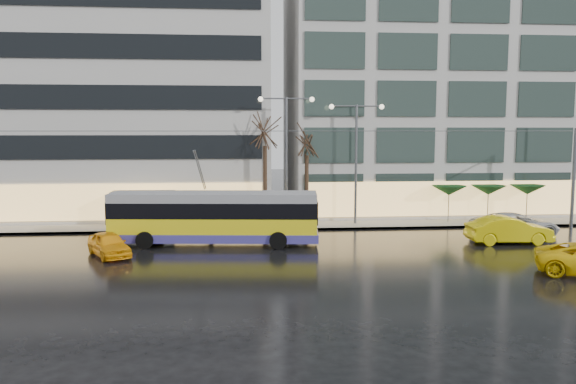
{
  "coord_description": "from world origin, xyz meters",
  "views": [
    {
      "loc": [
        -1.35,
        -28.7,
        6.85
      ],
      "look_at": [
        1.61,
        5.0,
        3.12
      ],
      "focal_mm": 35.0,
      "sensor_mm": 36.0,
      "label": 1
    }
  ],
  "objects": [
    {
      "name": "parasol_c",
      "position": [
        20.0,
        11.0,
        2.45
      ],
      "size": [
        2.5,
        2.5,
        2.65
      ],
      "color": "#595B60",
      "rests_on": "sidewalk"
    },
    {
      "name": "taxi_b",
      "position": [
        14.94,
        3.54,
        0.82
      ],
      "size": [
        5.06,
        1.9,
        1.65
      ],
      "primitive_type": "imported",
      "rotation": [
        0.0,
        0.0,
        1.54
      ],
      "color": "yellow",
      "rests_on": "ground"
    },
    {
      "name": "sidewalk",
      "position": [
        2.0,
        14.0,
        0.07
      ],
      "size": [
        80.0,
        10.0,
        0.15
      ],
      "primitive_type": "cube",
      "color": "gray",
      "rests_on": "ground"
    },
    {
      "name": "tree_a",
      "position": [
        0.5,
        11.0,
        7.09
      ],
      "size": [
        3.2,
        3.2,
        8.4
      ],
      "color": "black",
      "rests_on": "sidewalk"
    },
    {
      "name": "pedestrian_b",
      "position": [
        -3.47,
        10.74,
        0.99
      ],
      "size": [
        1.03,
        1.0,
        1.68
      ],
      "color": "black",
      "rests_on": "sidewalk"
    },
    {
      "name": "street_lamp_far",
      "position": [
        7.0,
        10.8,
        5.71
      ],
      "size": [
        3.96,
        0.36,
        8.53
      ],
      "color": "#595B60",
      "rests_on": "sidewalk"
    },
    {
      "name": "taxi_a",
      "position": [
        -8.46,
        2.1,
        0.66
      ],
      "size": [
        3.25,
        4.14,
        1.32
      ],
      "primitive_type": "imported",
      "rotation": [
        0.0,
        0.0,
        0.51
      ],
      "color": "#FFAB0D",
      "rests_on": "ground"
    },
    {
      "name": "ground",
      "position": [
        0.0,
        0.0,
        0.0
      ],
      "size": [
        140.0,
        140.0,
        0.0
      ],
      "primitive_type": "plane",
      "color": "black",
      "rests_on": "ground"
    },
    {
      "name": "bus_shelter",
      "position": [
        -8.38,
        10.69,
        1.96
      ],
      "size": [
        4.2,
        1.6,
        2.51
      ],
      "color": "#595B60",
      "rests_on": "sidewalk"
    },
    {
      "name": "pedestrian_c",
      "position": [
        -9.22,
        10.15,
        1.26
      ],
      "size": [
        1.3,
        1.12,
        2.11
      ],
      "color": "black",
      "rests_on": "sidewalk"
    },
    {
      "name": "catenary",
      "position": [
        1.0,
        7.94,
        4.25
      ],
      "size": [
        42.24,
        5.12,
        7.0
      ],
      "color": "#595B60",
      "rests_on": "ground"
    },
    {
      "name": "parasol_a",
      "position": [
        14.0,
        11.0,
        2.45
      ],
      "size": [
        2.5,
        2.5,
        2.65
      ],
      "color": "#595B60",
      "rests_on": "sidewalk"
    },
    {
      "name": "building_left",
      "position": [
        -16.0,
        19.0,
        11.15
      ],
      "size": [
        34.0,
        14.0,
        22.0
      ],
      "primitive_type": "cube",
      "color": "#B6B3AE",
      "rests_on": "sidewalk"
    },
    {
      "name": "pedestrian_a",
      "position": [
        -6.77,
        11.51,
        1.62
      ],
      "size": [
        1.14,
        1.16,
        2.19
      ],
      "color": "black",
      "rests_on": "sidewalk"
    },
    {
      "name": "building_right",
      "position": [
        19.0,
        19.0,
        12.65
      ],
      "size": [
        32.0,
        14.0,
        25.0
      ],
      "primitive_type": "cube",
      "color": "#B6B3AE",
      "rests_on": "sidewalk"
    },
    {
      "name": "parasol_b",
      "position": [
        17.0,
        11.0,
        2.45
      ],
      "size": [
        2.5,
        2.5,
        2.65
      ],
      "color": "#595B60",
      "rests_on": "sidewalk"
    },
    {
      "name": "trolleybus",
      "position": [
        -2.85,
        4.74,
        1.55
      ],
      "size": [
        12.51,
        5.36,
        5.72
      ],
      "color": "yellow",
      "rests_on": "ground"
    },
    {
      "name": "tree_b",
      "position": [
        3.5,
        11.2,
        6.4
      ],
      "size": [
        3.2,
        3.2,
        7.7
      ],
      "color": "black",
      "rests_on": "sidewalk"
    },
    {
      "name": "kerb",
      "position": [
        2.0,
        9.05,
        0.07
      ],
      "size": [
        80.0,
        0.1,
        0.15
      ],
      "primitive_type": "cube",
      "color": "slate",
      "rests_on": "ground"
    },
    {
      "name": "sedan_silver",
      "position": [
        16.45,
        5.7,
        0.77
      ],
      "size": [
        5.74,
        2.97,
        1.55
      ],
      "primitive_type": "imported",
      "rotation": [
        0.0,
        0.0,
        1.65
      ],
      "color": "silver",
      "rests_on": "ground"
    },
    {
      "name": "street_lamp_near",
      "position": [
        2.0,
        10.8,
        5.99
      ],
      "size": [
        3.96,
        0.36,
        9.03
      ],
      "color": "#595B60",
      "rests_on": "sidewalk"
    }
  ]
}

